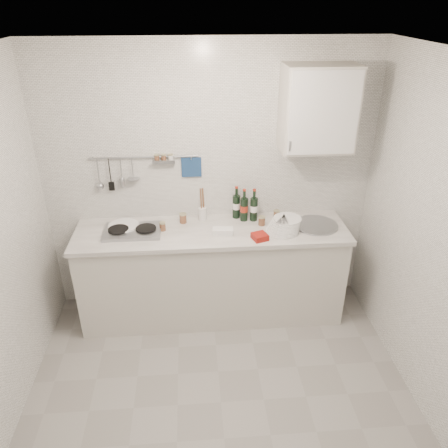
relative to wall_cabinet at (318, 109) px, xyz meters
name	(u,v)px	position (x,y,z in m)	size (l,w,h in m)	color
floor	(221,402)	(-0.90, -1.22, -1.95)	(3.00, 3.00, 0.00)	gray
ceiling	(219,58)	(-0.90, -1.22, 0.55)	(3.00, 3.00, 0.00)	silver
back_wall	(209,183)	(-0.90, 0.18, -0.70)	(3.00, 0.02, 2.50)	silver
wall_right	(446,257)	(0.60, -1.22, -0.70)	(0.02, 2.80, 2.50)	silver
counter	(213,275)	(-0.89, -0.12, -1.52)	(2.44, 0.64, 0.96)	beige
wall_rail	(142,168)	(-1.50, 0.15, -0.52)	(0.98, 0.09, 0.34)	#93969B
wall_cabinet	(318,109)	(0.00, 0.00, 0.00)	(0.60, 0.38, 0.70)	beige
plate_stack_hob	(123,227)	(-1.69, -0.05, -1.01)	(0.29, 0.29, 0.04)	#4D53AF
plate_stack_sink	(285,225)	(-0.26, -0.19, -0.97)	(0.32, 0.30, 0.12)	white
wine_bottles	(245,204)	(-0.58, 0.06, -0.87)	(0.23, 0.14, 0.31)	black
butter_dish	(223,231)	(-0.81, -0.21, -1.00)	(0.18, 0.09, 0.05)	white
strawberry_punnet	(260,237)	(-0.50, -0.33, -1.00)	(0.12, 0.12, 0.05)	#A71612
utensil_crock	(202,212)	(-0.97, 0.09, -0.95)	(0.08, 0.08, 0.32)	white
jar_a	(183,218)	(-1.15, 0.04, -0.98)	(0.07, 0.07, 0.09)	brown
jar_b	(277,214)	(-0.28, 0.06, -0.99)	(0.06, 0.06, 0.08)	brown
jar_c	(262,221)	(-0.44, -0.07, -0.99)	(0.07, 0.07, 0.08)	brown
jar_d	(163,226)	(-1.34, -0.10, -0.99)	(0.06, 0.06, 0.08)	brown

